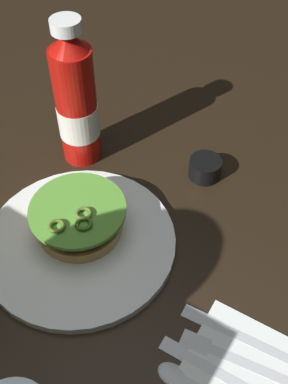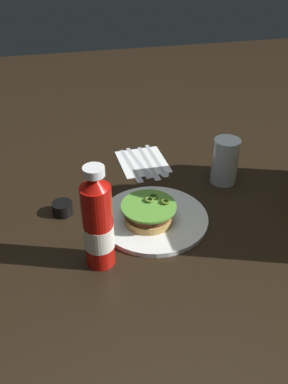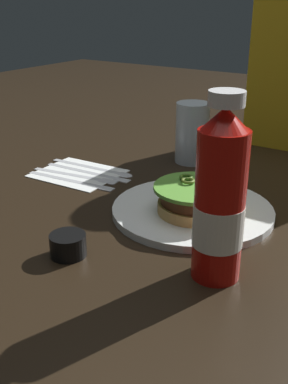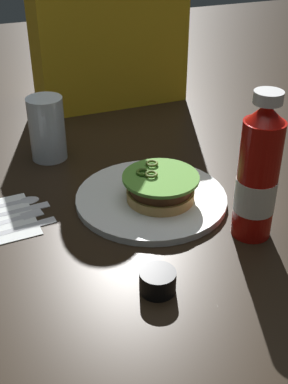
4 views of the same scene
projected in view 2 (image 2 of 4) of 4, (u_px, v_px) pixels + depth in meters
The scene contains 11 objects.
ground_plane at pixel (146, 218), 1.04m from camera, with size 3.00×3.00×0.00m, color black.
dinner_plate at pixel (154, 219), 1.02m from camera, with size 0.27×0.27×0.01m, color white.
burger_sandwich at pixel (149, 212), 0.99m from camera, with size 0.13×0.13×0.05m.
ketchup_bottle at pixel (98, 224), 0.85m from camera, with size 0.06×0.06×0.24m.
water_glass at pixel (225, 161), 1.14m from camera, with size 0.07×0.07×0.13m, color silver.
condiment_cup at pixel (63, 208), 1.04m from camera, with size 0.05×0.05×0.03m, color black.
napkin at pixel (143, 161), 1.26m from camera, with size 0.17×0.14×0.00m, color white.
butter_knife at pixel (132, 167), 1.23m from camera, with size 0.20×0.03×0.00m.
fork_utensil at pixel (141, 164), 1.24m from camera, with size 0.19×0.05×0.00m.
steak_knife at pixel (149, 164), 1.24m from camera, with size 0.21×0.03×0.00m.
spoon_utensil at pixel (159, 163), 1.25m from camera, with size 0.20×0.03×0.00m.
Camera 2 is at (0.79, -0.19, 0.64)m, focal length 38.57 mm.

